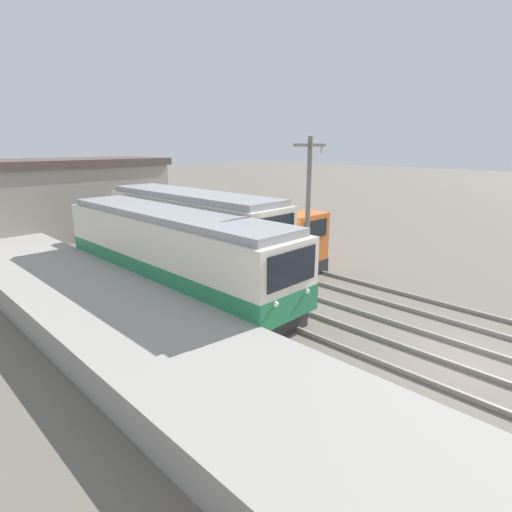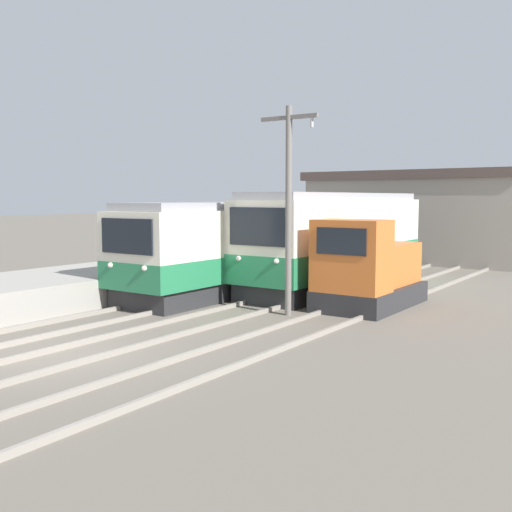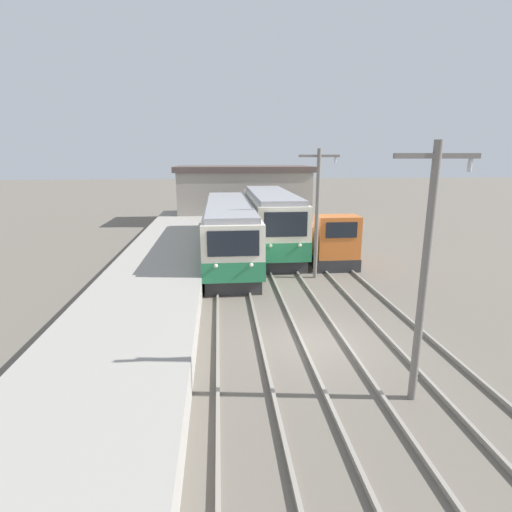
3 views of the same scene
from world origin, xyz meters
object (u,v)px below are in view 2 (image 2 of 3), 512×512
object	(u,v)px
catenary_mast_mid	(289,202)
shunting_locomotive	(368,272)
commuter_train_left	(249,248)
commuter_train_center	(336,244)

from	to	relation	value
catenary_mast_mid	shunting_locomotive	bearing A→B (deg)	60.71
commuter_train_left	shunting_locomotive	bearing A→B (deg)	-12.12
commuter_train_center	commuter_train_left	bearing A→B (deg)	-140.98
shunting_locomotive	catenary_mast_mid	world-z (taller)	catenary_mast_mid
shunting_locomotive	commuter_train_center	bearing A→B (deg)	130.49
commuter_train_center	shunting_locomotive	world-z (taller)	commuter_train_center
commuter_train_left	commuter_train_center	distance (m)	3.61
commuter_train_left	commuter_train_center	xyz separation A→B (m)	(2.80, 2.27, 0.15)
commuter_train_left	shunting_locomotive	distance (m)	5.95
commuter_train_left	shunting_locomotive	size ratio (longest dim) A/B	2.92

